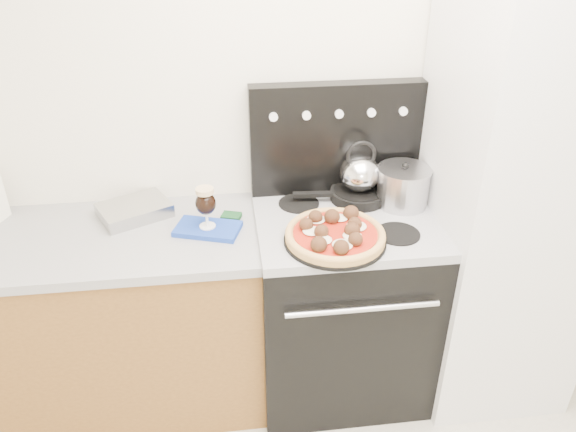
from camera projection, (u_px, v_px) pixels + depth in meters
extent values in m
cube|color=white|center=(316.00, 118.00, 2.48)|extent=(3.50, 0.01, 2.50)
cube|color=brown|center=(98.00, 325.00, 2.52)|extent=(1.45, 0.60, 0.86)
cube|color=#9D9DA0|center=(79.00, 241.00, 2.29)|extent=(1.48, 0.63, 0.04)
cube|color=black|center=(341.00, 307.00, 2.61)|extent=(0.76, 0.65, 0.88)
cube|color=#ADADB2|center=(346.00, 222.00, 2.38)|extent=(0.76, 0.65, 0.04)
cube|color=black|center=(336.00, 138.00, 2.48)|extent=(0.76, 0.08, 0.50)
cube|color=silver|center=(507.00, 205.00, 2.41)|extent=(0.64, 0.68, 1.90)
cube|color=silver|center=(134.00, 210.00, 2.41)|extent=(0.35, 0.31, 0.06)
cube|color=#1C3FAF|center=(208.00, 229.00, 2.31)|extent=(0.30, 0.23, 0.02)
cylinder|color=black|center=(335.00, 240.00, 2.21)|extent=(0.43, 0.43, 0.01)
cylinder|color=black|center=(358.00, 195.00, 2.51)|extent=(0.27, 0.27, 0.04)
cylinder|color=#B4B3B8|center=(403.00, 187.00, 2.44)|extent=(0.24, 0.24, 0.16)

